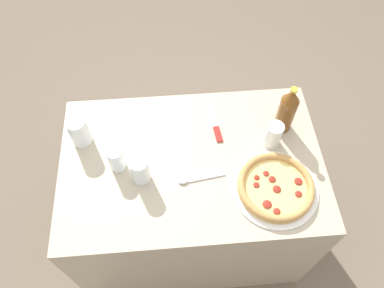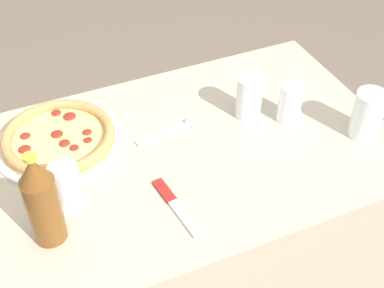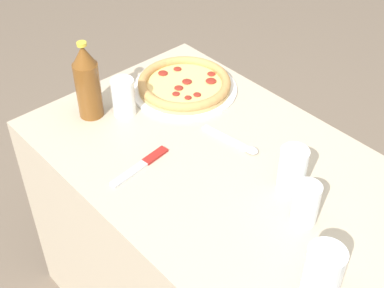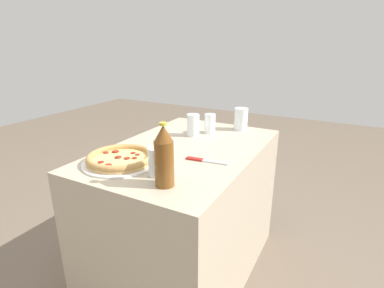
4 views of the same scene
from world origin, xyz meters
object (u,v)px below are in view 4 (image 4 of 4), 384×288
at_px(spoon, 170,145).
at_px(glass_lemonade, 193,126).
at_px(glass_cola, 241,120).
at_px(knife, 205,161).
at_px(glass_orange_juice, 210,125).
at_px(glass_red_wine, 157,162).
at_px(beer_bottle, 164,157).
at_px(pizza_margherita, 121,159).

bearing_deg(spoon, glass_lemonade, -6.07).
relative_size(glass_cola, knife, 0.67).
xyz_separation_m(glass_orange_juice, spoon, (-0.30, 0.08, -0.04)).
bearing_deg(knife, glass_red_wine, 154.48).
height_order(beer_bottle, spoon, beer_bottle).
distance_m(pizza_margherita, glass_orange_juice, 0.62).
distance_m(glass_cola, spoon, 0.50).
bearing_deg(knife, glass_lemonade, 35.90).
bearing_deg(glass_red_wine, glass_cola, -5.39).
bearing_deg(glass_cola, knife, -176.73).
distance_m(beer_bottle, knife, 0.30).
height_order(glass_orange_juice, beer_bottle, beer_bottle).
bearing_deg(pizza_margherita, glass_cola, -20.85).
bearing_deg(glass_orange_juice, knife, -157.55).
xyz_separation_m(pizza_margherita, beer_bottle, (-0.09, -0.29, 0.09)).
distance_m(pizza_margherita, glass_cola, 0.80).
bearing_deg(glass_cola, glass_red_wine, 174.61).
bearing_deg(beer_bottle, glass_orange_juice, 11.50).
xyz_separation_m(glass_red_wine, spoon, (0.33, 0.14, -0.05)).
bearing_deg(glass_orange_juice, glass_cola, -42.20).
xyz_separation_m(glass_cola, glass_orange_juice, (-0.15, 0.14, -0.01)).
distance_m(beer_bottle, spoon, 0.46).
xyz_separation_m(glass_red_wine, beer_bottle, (-0.06, -0.08, 0.06)).
height_order(glass_red_wine, glass_cola, glass_cola).
bearing_deg(glass_red_wine, pizza_margherita, 82.65).
height_order(beer_bottle, knife, beer_bottle).
relative_size(pizza_margherita, glass_red_wine, 2.88).
bearing_deg(knife, beer_bottle, 174.29).
relative_size(beer_bottle, knife, 1.23).
height_order(glass_red_wine, glass_orange_juice, glass_red_wine).
bearing_deg(knife, glass_orange_juice, 22.45).
relative_size(pizza_margherita, beer_bottle, 1.38).
bearing_deg(glass_red_wine, glass_lemonade, 12.90).
relative_size(glass_cola, glass_lemonade, 1.07).
distance_m(glass_cola, glass_orange_juice, 0.20).
xyz_separation_m(knife, spoon, (0.11, 0.25, 0.00)).
bearing_deg(spoon, knife, -113.46).
relative_size(glass_cola, glass_orange_juice, 1.18).
relative_size(beer_bottle, spoon, 1.28).
bearing_deg(spoon, glass_cola, -25.88).
height_order(pizza_margherita, spoon, pizza_margherita).
height_order(glass_orange_juice, spoon, glass_orange_juice).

